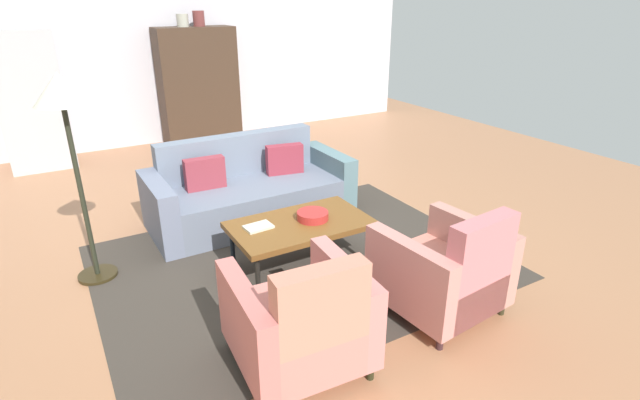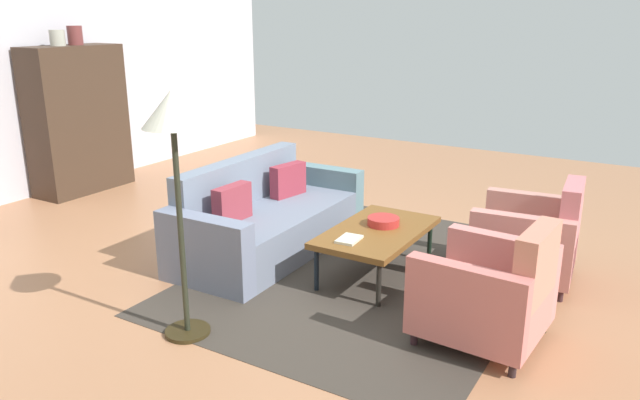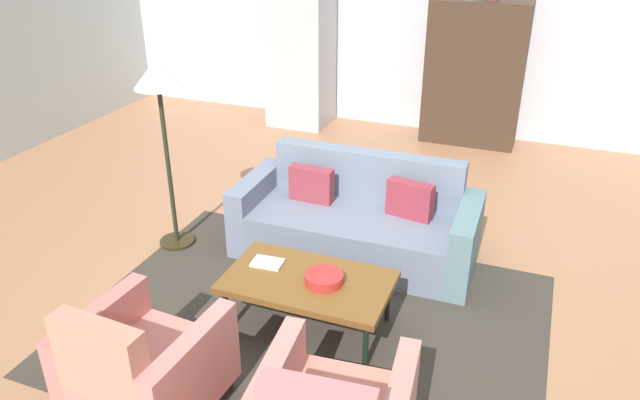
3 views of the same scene
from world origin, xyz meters
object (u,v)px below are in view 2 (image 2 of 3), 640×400
at_px(armchair_left, 493,296).
at_px(fruit_bowl, 383,221).
at_px(book_stack, 349,239).
at_px(vase_round, 75,35).
at_px(couch, 264,220).
at_px(coffee_table, 377,233).
at_px(floor_lamp, 174,133).
at_px(cabinet, 78,120).
at_px(vase_tall, 57,38).
at_px(armchair_right, 533,241).

xyz_separation_m(armchair_left, fruit_bowl, (0.73, 1.17, 0.11)).
bearing_deg(book_stack, vase_round, 77.55).
bearing_deg(couch, coffee_table, 89.27).
relative_size(book_stack, floor_lamp, 0.14).
relative_size(cabinet, floor_lamp, 1.05).
distance_m(book_stack, floor_lamp, 1.72).
relative_size(armchair_left, vase_round, 3.89).
height_order(book_stack, floor_lamp, floor_lamp).
bearing_deg(vase_tall, book_stack, -99.23).
relative_size(couch, floor_lamp, 1.23).
relative_size(fruit_bowl, floor_lamp, 0.16).
xyz_separation_m(armchair_right, floor_lamp, (-2.21, 1.86, 1.10)).
height_order(book_stack, vase_tall, vase_tall).
xyz_separation_m(coffee_table, book_stack, (-0.36, 0.08, 0.05)).
bearing_deg(armchair_right, floor_lamp, 134.65).
bearing_deg(book_stack, armchair_left, -101.20).
bearing_deg(vase_tall, cabinet, 1.81).
distance_m(coffee_table, fruit_bowl, 0.14).
relative_size(cabinet, vase_round, 7.96).
height_order(armchair_left, book_stack, armchair_left).
bearing_deg(couch, fruit_bowl, 95.25).
bearing_deg(floor_lamp, fruit_bowl, -22.00).
xyz_separation_m(cabinet, floor_lamp, (-2.10, -3.68, 0.54)).
bearing_deg(book_stack, coffee_table, -11.98).
bearing_deg(couch, armchair_left, 74.83).
bearing_deg(cabinet, armchair_right, -88.81).
height_order(cabinet, vase_tall, vase_tall).
bearing_deg(armchair_left, coffee_table, 66.28).
distance_m(armchair_right, floor_lamp, 3.09).
height_order(book_stack, vase_round, vase_round).
relative_size(armchair_right, vase_tall, 4.76).
height_order(vase_tall, floor_lamp, vase_tall).
relative_size(fruit_bowl, vase_tall, 1.50).
height_order(coffee_table, armchair_right, armchair_right).
distance_m(fruit_bowl, floor_lamp, 2.11).
height_order(coffee_table, floor_lamp, floor_lamp).
distance_m(coffee_table, vase_tall, 4.64).
relative_size(couch, coffee_table, 1.76).
distance_m(armchair_left, fruit_bowl, 1.38).
distance_m(armchair_left, armchair_right, 1.21).
xyz_separation_m(couch, vase_tall, (0.34, 3.19, 1.60)).
bearing_deg(armchair_left, couch, 79.29).
relative_size(armchair_right, cabinet, 0.49).
xyz_separation_m(cabinet, vase_round, (0.10, -0.00, 1.01)).
xyz_separation_m(armchair_right, book_stack, (-0.96, 1.24, 0.09)).
relative_size(coffee_table, fruit_bowl, 4.33).
distance_m(armchair_left, floor_lamp, 2.39).
bearing_deg(vase_round, cabinet, 177.29).
height_order(armchair_right, vase_round, vase_round).
bearing_deg(armchair_right, cabinet, 85.99).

